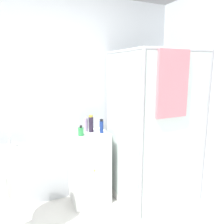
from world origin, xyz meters
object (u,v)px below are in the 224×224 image
object	(u,v)px
sink	(12,169)
shampoo_bottle_blue	(101,126)
lotion_bottle_white	(86,125)
shampoo_bottle_tall_black	(91,124)
soap_dispenser	(81,131)

from	to	relation	value
sink	shampoo_bottle_blue	size ratio (longest dim) A/B	5.96
sink	lotion_bottle_white	distance (m)	0.94
shampoo_bottle_tall_black	shampoo_bottle_blue	xyz separation A→B (m)	(0.10, -0.09, -0.02)
sink	soap_dispenser	size ratio (longest dim) A/B	7.97
sink	shampoo_bottle_tall_black	bearing A→B (deg)	13.88
soap_dispenser	lotion_bottle_white	xyz separation A→B (m)	(0.11, 0.14, 0.03)
soap_dispenser	sink	bearing A→B (deg)	-170.28
shampoo_bottle_blue	lotion_bottle_white	world-z (taller)	lotion_bottle_white
shampoo_bottle_blue	lotion_bottle_white	bearing A→B (deg)	137.90
sink	shampoo_bottle_blue	xyz separation A→B (m)	(1.00, 0.13, 0.29)
sink	shampoo_bottle_tall_black	distance (m)	0.98
soap_dispenser	lotion_bottle_white	world-z (taller)	lotion_bottle_white
soap_dispenser	shampoo_bottle_blue	xyz separation A→B (m)	(0.26, 0.01, 0.03)
shampoo_bottle_blue	lotion_bottle_white	xyz separation A→B (m)	(-0.15, 0.14, 0.00)
soap_dispenser	shampoo_bottle_tall_black	bearing A→B (deg)	31.33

